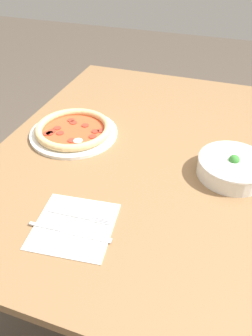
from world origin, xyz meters
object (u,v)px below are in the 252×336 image
(bowl, at_px, (233,166))
(knife, at_px, (66,231))
(pizza, at_px, (74,130))
(fork, at_px, (78,216))

(bowl, distance_m, knife, 0.52)
(pizza, xyz_separation_m, bowl, (0.05, 0.55, 0.01))
(fork, bearing_deg, knife, -101.77)
(pizza, xyz_separation_m, knife, (0.42, 0.18, -0.01))
(pizza, bearing_deg, bowl, 84.71)
(bowl, height_order, fork, bowl)
(pizza, xyz_separation_m, fork, (0.36, 0.19, -0.01))
(knife, bearing_deg, bowl, 41.04)
(bowl, xyz_separation_m, fork, (0.31, -0.36, -0.03))
(pizza, relative_size, fork, 1.80)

